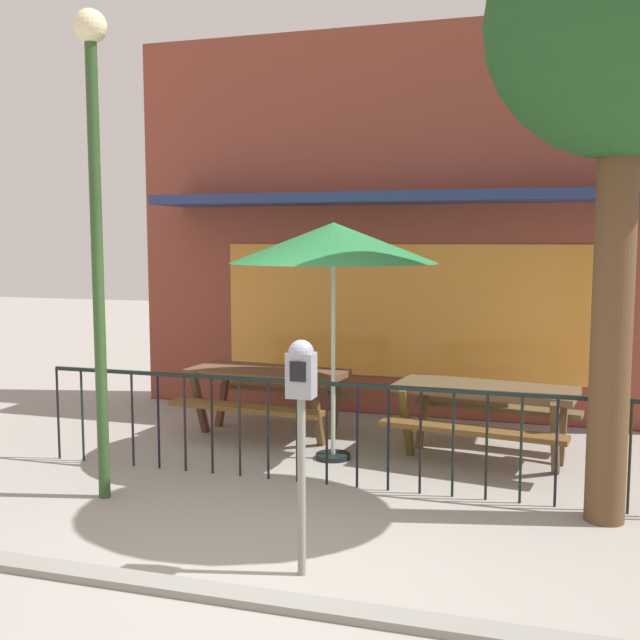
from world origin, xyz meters
The scene contains 10 objects.
ground centered at (0.00, 0.00, 0.00)m, with size 40.00×40.00×0.00m, color gray.
pub_storefront centered at (0.00, 5.06, 2.45)m, with size 7.22×1.42×4.91m.
patio_fence_front centered at (0.00, 1.92, 0.66)m, with size 6.09×0.04×0.97m.
picnic_table_left centered at (-1.29, 3.40, 0.61)m, with size 1.93×1.53×0.79m.
picnic_table_right centered at (1.19, 3.13, 0.61)m, with size 1.98×1.61×0.79m.
patio_umbrella centered at (-0.31, 2.73, 2.22)m, with size 2.11×2.11×2.43m.
parking_meter_far centered at (0.22, 0.06, 1.24)m, with size 0.18×0.17×1.61m.
street_tree centered at (2.26, 1.70, 3.85)m, with size 2.11×2.11×4.98m.
street_lamp centered at (-1.92, 1.02, 2.69)m, with size 0.28×0.28×4.15m.
curb_edge centered at (0.00, -0.41, 0.00)m, with size 10.10×0.20×0.11m, color gray.
Camera 1 is at (1.75, -4.60, 2.27)m, focal length 42.33 mm.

